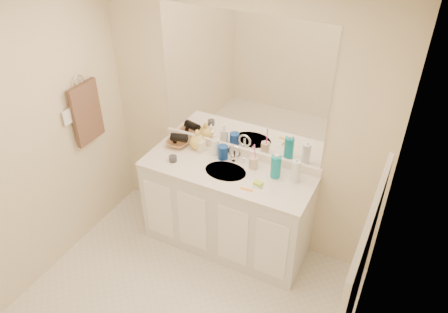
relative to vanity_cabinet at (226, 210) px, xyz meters
name	(u,v)px	position (x,y,z in m)	size (l,w,h in m)	color
ceiling	(134,30)	(0.00, -1.02, 1.97)	(2.60, 2.60, 0.02)	white
wall_back	(241,123)	(0.00, 0.28, 0.77)	(2.60, 0.02, 2.40)	beige
wall_left	(13,161)	(-1.30, -1.02, 0.77)	(0.02, 2.60, 2.40)	beige
wall_right	(359,287)	(1.30, -1.02, 0.77)	(0.02, 2.60, 2.40)	beige
vanity_cabinet	(226,210)	(0.00, 0.00, 0.00)	(1.50, 0.55, 0.85)	silver
countertop	(227,171)	(0.00, 0.00, 0.44)	(1.52, 0.57, 0.03)	silver
backsplash	(240,151)	(0.00, 0.26, 0.50)	(1.52, 0.03, 0.08)	white
sink_basin	(226,172)	(0.00, -0.02, 0.44)	(0.37, 0.37, 0.02)	beige
faucet	(235,155)	(0.00, 0.16, 0.51)	(0.02, 0.02, 0.11)	silver
mirror	(242,85)	(0.00, 0.27, 1.14)	(1.48, 0.01, 1.20)	white
blue_mug	(223,152)	(-0.11, 0.14, 0.52)	(0.09, 0.09, 0.13)	navy
tan_cup	(253,163)	(0.19, 0.13, 0.51)	(0.08, 0.08, 0.11)	beige
toothbrush	(255,154)	(0.20, 0.13, 0.60)	(0.01, 0.01, 0.20)	#FF43BD
mouthwash_bottle	(276,167)	(0.41, 0.10, 0.56)	(0.09, 0.09, 0.20)	#0C889B
clear_pump_bottle	(296,171)	(0.57, 0.12, 0.55)	(0.07, 0.07, 0.19)	white
soap_dish	(258,185)	(0.33, -0.08, 0.46)	(0.09, 0.07, 0.01)	white
green_soap	(258,183)	(0.33, -0.08, 0.48)	(0.07, 0.05, 0.03)	#AED834
orange_comb	(246,189)	(0.26, -0.17, 0.46)	(0.11, 0.02, 0.00)	orange
dark_jar	(173,159)	(-0.48, -0.09, 0.48)	(0.07, 0.07, 0.05)	#35343C
soap_bottle_white	(215,144)	(-0.20, 0.17, 0.56)	(0.08, 0.08, 0.21)	white
soap_bottle_cream	(201,143)	(-0.35, 0.16, 0.53)	(0.07, 0.07, 0.16)	#FAF5CC
soap_bottle_yellow	(198,139)	(-0.39, 0.19, 0.55)	(0.15, 0.15, 0.19)	#E7C55A
wicker_basket	(178,143)	(-0.58, 0.14, 0.48)	(0.21, 0.21, 0.05)	#A87044
hair_dryer	(179,138)	(-0.56, 0.14, 0.54)	(0.08, 0.08, 0.15)	black
towel_ring	(78,81)	(-1.27, -0.25, 1.12)	(0.11, 0.11, 0.01)	silver
hand_towel	(87,113)	(-1.25, -0.25, 0.82)	(0.04, 0.32, 0.55)	#3C2920
switch_plate	(67,117)	(-1.27, -0.45, 0.88)	(0.01, 0.09, 0.13)	white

